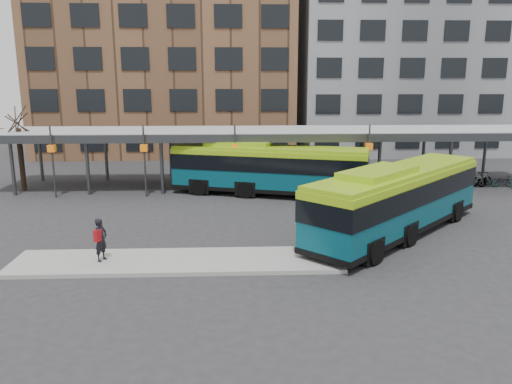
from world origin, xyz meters
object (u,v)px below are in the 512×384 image
bus_rear (268,168)px  bus_front (398,198)px  tree (21,157)px  pedestrian (101,240)px

bus_rear → bus_front: bearing=-39.8°
tree → pedestrian: (9.30, -14.99, -1.32)m
bus_front → pedestrian: bearing=149.8°
tree → bus_rear: (17.23, -2.14, -0.55)m
tree → bus_rear: 17.37m
tree → pedestrian: tree is taller
bus_rear → pedestrian: 15.12m
tree → bus_rear: tree is taller
pedestrian → tree: bearing=55.3°
tree → bus_front: tree is taller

